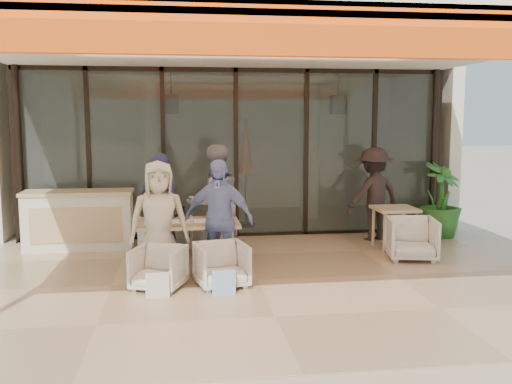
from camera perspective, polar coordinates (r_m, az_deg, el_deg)
ground at (r=8.11m, az=0.15°, el=-8.93°), size 70.00×70.00×0.00m
terrace_floor at (r=8.11m, az=0.15°, el=-8.90°), size 8.00×6.00×0.01m
terrace_structure at (r=7.57m, az=0.44°, el=14.75°), size 8.00×6.00×3.40m
glass_storefront at (r=10.78m, az=-2.02°, el=3.82°), size 8.08×0.10×3.20m
interior_block at (r=13.06m, az=-3.01°, el=7.23°), size 9.05×3.62×3.52m
host_counter at (r=10.30m, az=-17.29°, el=-2.68°), size 1.85×0.65×1.04m
dining_table at (r=8.61m, az=-6.82°, el=-3.31°), size 1.50×0.90×0.93m
chair_far_left at (r=9.60m, az=-9.34°, el=-4.17°), size 0.85×0.82×0.74m
chair_far_right at (r=9.62m, az=-4.31°, el=-4.40°), size 0.76×0.73×0.62m
chair_near_left at (r=7.76m, az=-9.73°, el=-7.31°), size 0.80×0.78×0.65m
chair_near_right at (r=7.77m, az=-3.48°, el=-7.10°), size 0.77×0.74×0.67m
diner_navy at (r=9.02m, az=-9.50°, el=-1.64°), size 0.74×0.59×1.75m
diner_grey at (r=9.02m, az=-4.17°, el=-1.19°), size 1.09×0.97×1.87m
diner_cream at (r=8.13m, az=-9.69°, el=-2.85°), size 0.88×0.63×1.70m
diner_periwinkle at (r=8.14m, az=-3.77°, el=-2.70°), size 1.08×0.74×1.71m
tote_bag_cream at (r=7.42m, az=-9.81°, el=-9.26°), size 0.30×0.10×0.34m
tote_bag_blue at (r=7.43m, az=-3.24°, el=-9.13°), size 0.30×0.10×0.34m
side_table at (r=10.15m, az=13.70°, el=-2.10°), size 0.70×0.70×0.74m
side_chair at (r=9.51m, az=15.30°, el=-4.35°), size 0.87×0.84×0.77m
standing_woman at (r=10.76m, az=11.69°, el=-0.25°), size 1.28×0.99×1.74m
potted_palm at (r=11.39m, az=17.95°, el=-0.80°), size 1.13×1.13×1.44m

